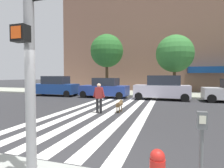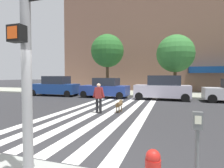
# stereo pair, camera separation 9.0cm
# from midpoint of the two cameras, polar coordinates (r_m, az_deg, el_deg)

# --- Properties ---
(ground_plane) EXTENTS (160.00, 160.00, 0.00)m
(ground_plane) POSITION_cam_midpoint_polar(r_m,az_deg,el_deg) (10.97, 4.12, -8.21)
(ground_plane) COLOR #2B2B2D
(sidewalk_far) EXTENTS (80.00, 6.00, 0.15)m
(sidewalk_far) POSITION_cam_midpoint_polar(r_m,az_deg,el_deg) (20.86, 10.68, -2.95)
(sidewalk_far) COLOR #9EA291
(sidewalk_far) RESTS_ON ground_plane
(crosswalk_stripes) EXTENTS (4.95, 13.66, 0.01)m
(crosswalk_stripes) POSITION_cam_midpoint_polar(r_m,az_deg,el_deg) (11.23, -0.75, -7.93)
(crosswalk_stripes) COLOR silver
(crosswalk_stripes) RESTS_ON ground_plane
(parking_meter_second_along) EXTENTS (0.14, 0.11, 1.36)m
(parking_meter_second_along) POSITION_cam_midpoint_polar(r_m,az_deg,el_deg) (3.13, 25.85, -16.50)
(parking_meter_second_along) COLOR #515456
(parking_meter_second_along) RESTS_ON sidewalk_near
(parked_car_near_curb) EXTENTS (4.91, 2.13, 2.04)m
(parked_car_near_curb) POSITION_cam_midpoint_polar(r_m,az_deg,el_deg) (19.77, -17.19, -0.75)
(parked_car_near_curb) COLOR navy
(parked_car_near_curb) RESTS_ON ground_plane
(parked_car_behind_first) EXTENTS (4.55, 2.06, 1.87)m
(parked_car_behind_first) POSITION_cam_midpoint_polar(r_m,az_deg,el_deg) (17.23, -2.04, -1.34)
(parked_car_behind_first) COLOR navy
(parked_car_behind_first) RESTS_ON ground_plane
(parked_car_third_in_line) EXTENTS (4.64, 1.94, 2.09)m
(parked_car_third_in_line) POSITION_cam_midpoint_polar(r_m,az_deg,el_deg) (16.23, 15.68, -1.25)
(parked_car_third_in_line) COLOR #B6B0C3
(parked_car_third_in_line) RESTS_ON ground_plane
(street_tree_nearest) EXTENTS (3.58, 3.58, 6.43)m
(street_tree_nearest) POSITION_cam_midpoint_polar(r_m,az_deg,el_deg) (20.20, -1.33, 10.25)
(street_tree_nearest) COLOR #4C3823
(street_tree_nearest) RESTS_ON sidewalk_far
(street_tree_middle) EXTENTS (3.60, 3.60, 5.86)m
(street_tree_middle) POSITION_cam_midpoint_polar(r_m,az_deg,el_deg) (18.88, 19.33, 8.92)
(street_tree_middle) COLOR #4C3823
(street_tree_middle) RESTS_ON sidewalk_far
(pedestrian_dog_walker) EXTENTS (0.70, 0.24, 1.64)m
(pedestrian_dog_walker) POSITION_cam_midpoint_polar(r_m,az_deg,el_deg) (10.03, -3.93, -3.87)
(pedestrian_dog_walker) COLOR black
(pedestrian_dog_walker) RESTS_ON ground_plane
(dog_on_leash) EXTENTS (0.26, 1.06, 0.65)m
(dog_on_leash) POSITION_cam_midpoint_polar(r_m,az_deg,el_deg) (10.38, 2.55, -6.34)
(dog_on_leash) COLOR brown
(dog_on_leash) RESTS_ON ground_plane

